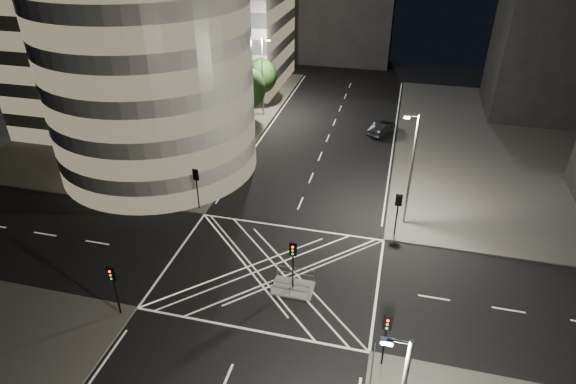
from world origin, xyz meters
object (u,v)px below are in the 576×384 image
(central_island, at_px, (293,288))
(street_lamp_left_near, at_px, (209,131))
(street_lamp_right_far, at_px, (411,167))
(traffic_signal_nl, at_px, (113,282))
(traffic_signal_fr, at_px, (398,207))
(traffic_signal_fl, at_px, (196,182))
(street_lamp_left_far, at_px, (263,74))
(traffic_signal_island, at_px, (293,257))
(traffic_signal_nr, at_px, (386,331))
(sedan, at_px, (382,128))

(central_island, xyz_separation_m, street_lamp_left_near, (-11.44, 13.50, 5.47))
(street_lamp_right_far, bearing_deg, street_lamp_left_near, 170.97)
(traffic_signal_nl, distance_m, street_lamp_left_near, 18.99)
(traffic_signal_fr, bearing_deg, traffic_signal_fl, 180.00)
(traffic_signal_nl, bearing_deg, street_lamp_left_near, 91.94)
(traffic_signal_fl, height_order, street_lamp_left_near, street_lamp_left_near)
(street_lamp_left_near, distance_m, street_lamp_left_far, 18.00)
(traffic_signal_island, height_order, street_lamp_left_far, street_lamp_left_far)
(traffic_signal_island, bearing_deg, street_lamp_left_near, 130.27)
(traffic_signal_nl, relative_size, street_lamp_left_near, 0.40)
(traffic_signal_fr, height_order, street_lamp_right_far, street_lamp_right_far)
(central_island, height_order, traffic_signal_island, traffic_signal_island)
(traffic_signal_fr, bearing_deg, traffic_signal_nr, -90.00)
(traffic_signal_nl, bearing_deg, sedan, 66.76)
(traffic_signal_island, bearing_deg, street_lamp_left_far, 109.95)
(central_island, distance_m, sedan, 29.66)
(traffic_signal_fl, height_order, traffic_signal_island, same)
(street_lamp_left_far, height_order, sedan, street_lamp_left_far)
(traffic_signal_nl, relative_size, street_lamp_right_far, 0.40)
(street_lamp_right_far, xyz_separation_m, sedan, (-3.35, 18.87, -4.79))
(traffic_signal_fr, height_order, street_lamp_left_far, street_lamp_left_far)
(traffic_signal_fl, height_order, sedan, traffic_signal_fl)
(traffic_signal_fl, relative_size, street_lamp_right_far, 0.40)
(central_island, bearing_deg, street_lamp_right_far, 54.70)
(street_lamp_left_near, bearing_deg, traffic_signal_nl, -88.06)
(traffic_signal_nl, height_order, traffic_signal_nr, same)
(traffic_signal_fr, height_order, traffic_signal_island, same)
(central_island, height_order, traffic_signal_nr, traffic_signal_nr)
(traffic_signal_nr, height_order, street_lamp_right_far, street_lamp_right_far)
(traffic_signal_island, bearing_deg, traffic_signal_nl, -153.86)
(street_lamp_left_near, distance_m, sedan, 22.71)
(central_island, relative_size, street_lamp_left_far, 0.30)
(traffic_signal_fr, bearing_deg, traffic_signal_nl, -142.31)
(traffic_signal_nl, distance_m, traffic_signal_fr, 22.24)
(central_island, relative_size, traffic_signal_nr, 0.75)
(traffic_signal_fr, relative_size, street_lamp_left_near, 0.40)
(traffic_signal_nr, bearing_deg, street_lamp_left_near, 134.13)
(street_lamp_left_far, bearing_deg, traffic_signal_nl, -89.01)
(traffic_signal_nl, bearing_deg, traffic_signal_fl, 90.00)
(traffic_signal_nl, xyz_separation_m, sedan, (14.89, 34.67, -2.16))
(street_lamp_left_far, height_order, street_lamp_right_far, same)
(traffic_signal_fl, distance_m, street_lamp_right_far, 18.55)
(traffic_signal_fl, xyz_separation_m, traffic_signal_fr, (17.60, 0.00, 0.00))
(central_island, xyz_separation_m, street_lamp_right_far, (7.44, 10.50, 5.47))
(street_lamp_left_far, bearing_deg, sedan, -7.81)
(central_island, distance_m, traffic_signal_fl, 13.91)
(traffic_signal_nl, relative_size, traffic_signal_fr, 1.00)
(traffic_signal_fl, xyz_separation_m, traffic_signal_nl, (0.00, -13.60, 0.00))
(traffic_signal_nl, xyz_separation_m, street_lamp_left_far, (-0.64, 36.80, 2.63))
(central_island, xyz_separation_m, traffic_signal_nr, (6.80, -5.30, 2.84))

